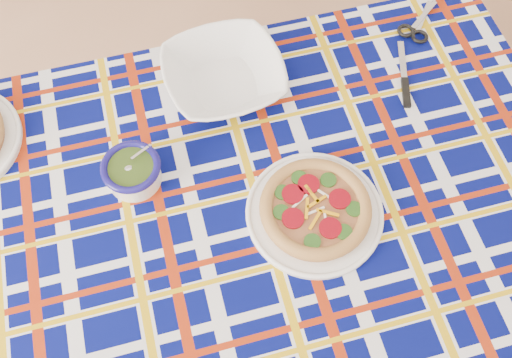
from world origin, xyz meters
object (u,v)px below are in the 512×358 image
object	(u,v)px
main_focaccia_plate	(315,209)
pesto_bowl	(132,171)
serving_bowl	(224,76)
dining_table	(230,231)

from	to	relation	value
main_focaccia_plate	pesto_bowl	size ratio (longest dim) A/B	2.33
serving_bowl	main_focaccia_plate	bearing A→B (deg)	-76.12
main_focaccia_plate	pesto_bowl	xyz separation A→B (m)	(-0.33, 0.18, 0.01)
dining_table	pesto_bowl	distance (m)	0.24
main_focaccia_plate	serving_bowl	xyz separation A→B (m)	(-0.09, 0.36, 0.01)
pesto_bowl	serving_bowl	distance (m)	0.30
dining_table	main_focaccia_plate	xyz separation A→B (m)	(0.16, -0.04, 0.10)
dining_table	serving_bowl	distance (m)	0.34
pesto_bowl	serving_bowl	bearing A→B (deg)	37.27
dining_table	pesto_bowl	world-z (taller)	pesto_bowl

